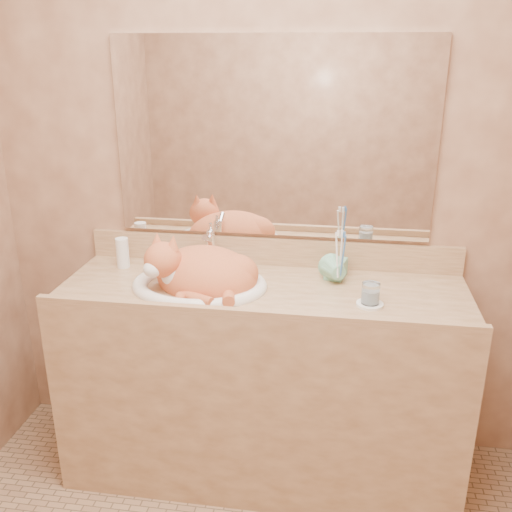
% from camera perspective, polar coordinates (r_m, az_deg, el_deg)
% --- Properties ---
extents(wall_back, '(2.40, 0.02, 2.50)m').
position_cam_1_polar(wall_back, '(2.38, 1.64, 8.29)').
color(wall_back, brown).
rests_on(wall_back, ground).
extents(vanity_counter, '(1.60, 0.55, 0.85)m').
position_cam_1_polar(vanity_counter, '(2.44, 0.60, -12.45)').
color(vanity_counter, brown).
rests_on(vanity_counter, floor).
extents(mirror, '(1.30, 0.02, 0.80)m').
position_cam_1_polar(mirror, '(2.34, 1.64, 11.59)').
color(mirror, white).
rests_on(mirror, wall_back).
extents(sink_basin, '(0.57, 0.49, 0.16)m').
position_cam_1_polar(sink_basin, '(2.23, -5.73, -1.12)').
color(sink_basin, white).
rests_on(sink_basin, vanity_counter).
extents(faucet, '(0.08, 0.14, 0.18)m').
position_cam_1_polar(faucet, '(2.41, -4.56, 0.83)').
color(faucet, silver).
rests_on(faucet, vanity_counter).
extents(cat, '(0.51, 0.46, 0.23)m').
position_cam_1_polar(cat, '(2.23, -5.65, -1.44)').
color(cat, '#B74E2A').
rests_on(cat, sink_basin).
extents(soap_dispenser, '(0.09, 0.09, 0.16)m').
position_cam_1_polar(soap_dispenser, '(2.29, 7.68, -0.68)').
color(soap_dispenser, '#72B692').
rests_on(soap_dispenser, vanity_counter).
extents(toothbrush_cup, '(0.14, 0.14, 0.10)m').
position_cam_1_polar(toothbrush_cup, '(2.27, 8.32, -1.84)').
color(toothbrush_cup, '#72B692').
rests_on(toothbrush_cup, vanity_counter).
extents(toothbrushes, '(0.04, 0.04, 0.23)m').
position_cam_1_polar(toothbrushes, '(2.23, 8.43, 0.26)').
color(toothbrushes, white).
rests_on(toothbrushes, toothbrush_cup).
extents(saucer, '(0.10, 0.10, 0.01)m').
position_cam_1_polar(saucer, '(2.13, 11.31, -4.75)').
color(saucer, white).
rests_on(saucer, vanity_counter).
extents(water_glass, '(0.07, 0.07, 0.08)m').
position_cam_1_polar(water_glass, '(2.11, 11.39, -3.67)').
color(water_glass, white).
rests_on(water_glass, saucer).
extents(lotion_bottle, '(0.05, 0.05, 0.13)m').
position_cam_1_polar(lotion_bottle, '(2.49, -13.20, 0.32)').
color(lotion_bottle, white).
rests_on(lotion_bottle, vanity_counter).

